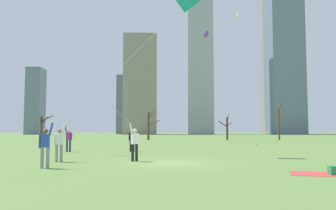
{
  "coord_description": "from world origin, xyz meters",
  "views": [
    {
      "loc": [
        -0.64,
        -16.65,
        1.55
      ],
      "look_at": [
        0.0,
        6.0,
        3.19
      ],
      "focal_mm": 37.11,
      "sensor_mm": 36.0,
      "label": 1
    }
  ],
  "objects_px": {
    "distant_kite_low_near_trees_purple": "(205,40)",
    "bare_tree_rightmost": "(279,122)",
    "kite_flyer_far_back_pink": "(83,91)",
    "bystander_strolling_midfield": "(132,139)",
    "kite_flyer_foreground_left_red": "(49,76)",
    "kite_flyer_midfield_right_teal": "(98,99)",
    "kite_flyer_midfield_center_green": "(74,93)",
    "bare_tree_right_of_center": "(42,126)",
    "picnic_spot": "(327,172)",
    "bare_tree_leftmost": "(227,127)",
    "bare_tree_center": "(149,124)",
    "distant_kite_drifting_left_yellow": "(238,22)"
  },
  "relations": [
    {
      "from": "kite_flyer_far_back_pink",
      "to": "bare_tree_rightmost",
      "type": "relative_size",
      "value": 2.49
    },
    {
      "from": "kite_flyer_far_back_pink",
      "to": "distant_kite_drifting_left_yellow",
      "type": "relative_size",
      "value": 0.72
    },
    {
      "from": "kite_flyer_midfield_right_teal",
      "to": "kite_flyer_foreground_left_red",
      "type": "height_order",
      "value": "kite_flyer_foreground_left_red"
    },
    {
      "from": "picnic_spot",
      "to": "bare_tree_leftmost",
      "type": "relative_size",
      "value": 0.54
    },
    {
      "from": "kite_flyer_midfield_right_teal",
      "to": "bare_tree_leftmost",
      "type": "relative_size",
      "value": 2.64
    },
    {
      "from": "bare_tree_right_of_center",
      "to": "bare_tree_rightmost",
      "type": "xyz_separation_m",
      "value": [
        36.22,
        3.03,
        0.67
      ]
    },
    {
      "from": "distant_kite_drifting_left_yellow",
      "to": "bare_tree_leftmost",
      "type": "xyz_separation_m",
      "value": [
        -1.63,
        1.85,
        -16.43
      ]
    },
    {
      "from": "kite_flyer_foreground_left_red",
      "to": "bystander_strolling_midfield",
      "type": "height_order",
      "value": "kite_flyer_foreground_left_red"
    },
    {
      "from": "distant_kite_low_near_trees_purple",
      "to": "kite_flyer_midfield_center_green",
      "type": "bearing_deg",
      "value": -106.71
    },
    {
      "from": "kite_flyer_midfield_right_teal",
      "to": "distant_kite_drifting_left_yellow",
      "type": "bearing_deg",
      "value": 65.68
    },
    {
      "from": "distant_kite_drifting_left_yellow",
      "to": "picnic_spot",
      "type": "xyz_separation_m",
      "value": [
        -6.58,
        -40.72,
        -18.3
      ]
    },
    {
      "from": "bystander_strolling_midfield",
      "to": "picnic_spot",
      "type": "height_order",
      "value": "bystander_strolling_midfield"
    },
    {
      "from": "kite_flyer_foreground_left_red",
      "to": "kite_flyer_midfield_center_green",
      "type": "bearing_deg",
      "value": -67.76
    },
    {
      "from": "bare_tree_right_of_center",
      "to": "kite_flyer_midfield_center_green",
      "type": "bearing_deg",
      "value": -69.94
    },
    {
      "from": "bare_tree_rightmost",
      "to": "bare_tree_leftmost",
      "type": "bearing_deg",
      "value": 178.72
    },
    {
      "from": "bare_tree_leftmost",
      "to": "bare_tree_rightmost",
      "type": "relative_size",
      "value": 0.67
    },
    {
      "from": "kite_flyer_foreground_left_red",
      "to": "bare_tree_leftmost",
      "type": "relative_size",
      "value": 4.92
    },
    {
      "from": "kite_flyer_far_back_pink",
      "to": "kite_flyer_midfield_right_teal",
      "type": "height_order",
      "value": "kite_flyer_far_back_pink"
    },
    {
      "from": "kite_flyer_midfield_center_green",
      "to": "bystander_strolling_midfield",
      "type": "relative_size",
      "value": 11.27
    },
    {
      "from": "kite_flyer_far_back_pink",
      "to": "kite_flyer_foreground_left_red",
      "type": "bearing_deg",
      "value": 116.22
    },
    {
      "from": "distant_kite_low_near_trees_purple",
      "to": "bare_tree_center",
      "type": "xyz_separation_m",
      "value": [
        -8.19,
        6.68,
        -11.93
      ]
    },
    {
      "from": "kite_flyer_far_back_pink",
      "to": "bare_tree_center",
      "type": "xyz_separation_m",
      "value": [
        2.11,
        38.92,
        -0.89
      ]
    },
    {
      "from": "kite_flyer_far_back_pink",
      "to": "bystander_strolling_midfield",
      "type": "relative_size",
      "value": 9.03
    },
    {
      "from": "kite_flyer_midfield_right_teal",
      "to": "picnic_spot",
      "type": "bearing_deg",
      "value": -34.1
    },
    {
      "from": "bystander_strolling_midfield",
      "to": "bare_tree_leftmost",
      "type": "relative_size",
      "value": 0.41
    },
    {
      "from": "kite_flyer_midfield_center_green",
      "to": "bystander_strolling_midfield",
      "type": "bearing_deg",
      "value": 81.35
    },
    {
      "from": "bare_tree_right_of_center",
      "to": "bare_tree_rightmost",
      "type": "distance_m",
      "value": 36.36
    },
    {
      "from": "bystander_strolling_midfield",
      "to": "distant_kite_drifting_left_yellow",
      "type": "relative_size",
      "value": 0.08
    },
    {
      "from": "bare_tree_rightmost",
      "to": "picnic_spot",
      "type": "bearing_deg",
      "value": -107.42
    },
    {
      "from": "kite_flyer_far_back_pink",
      "to": "kite_flyer_midfield_right_teal",
      "type": "relative_size",
      "value": 1.4
    },
    {
      "from": "kite_flyer_foreground_left_red",
      "to": "bare_tree_center",
      "type": "height_order",
      "value": "kite_flyer_foreground_left_red"
    },
    {
      "from": "picnic_spot",
      "to": "bare_tree_right_of_center",
      "type": "bearing_deg",
      "value": 120.22
    },
    {
      "from": "bystander_strolling_midfield",
      "to": "bare_tree_center",
      "type": "xyz_separation_m",
      "value": [
        0.43,
        30.09,
        1.57
      ]
    },
    {
      "from": "kite_flyer_far_back_pink",
      "to": "bystander_strolling_midfield",
      "type": "bearing_deg",
      "value": 79.21
    },
    {
      "from": "distant_kite_drifting_left_yellow",
      "to": "bare_tree_leftmost",
      "type": "height_order",
      "value": "distant_kite_drifting_left_yellow"
    },
    {
      "from": "kite_flyer_foreground_left_red",
      "to": "kite_flyer_far_back_pink",
      "type": "bearing_deg",
      "value": -63.78
    },
    {
      "from": "bare_tree_rightmost",
      "to": "bare_tree_center",
      "type": "xyz_separation_m",
      "value": [
        -20.65,
        0.85,
        -0.37
      ]
    },
    {
      "from": "distant_kite_low_near_trees_purple",
      "to": "bare_tree_rightmost",
      "type": "xyz_separation_m",
      "value": [
        12.46,
        5.83,
        -11.56
      ]
    },
    {
      "from": "bare_tree_right_of_center",
      "to": "bare_tree_center",
      "type": "distance_m",
      "value": 16.05
    },
    {
      "from": "kite_flyer_midfield_center_green",
      "to": "distant_kite_drifting_left_yellow",
      "type": "relative_size",
      "value": 0.9
    },
    {
      "from": "distant_kite_low_near_trees_purple",
      "to": "bare_tree_center",
      "type": "relative_size",
      "value": 3.27
    },
    {
      "from": "kite_flyer_far_back_pink",
      "to": "bystander_strolling_midfield",
      "type": "xyz_separation_m",
      "value": [
        1.68,
        8.83,
        -2.46
      ]
    },
    {
      "from": "distant_kite_low_near_trees_purple",
      "to": "bare_tree_leftmost",
      "type": "bearing_deg",
      "value": 55.63
    },
    {
      "from": "bare_tree_leftmost",
      "to": "bare_tree_right_of_center",
      "type": "distance_m",
      "value": 28.07
    },
    {
      "from": "kite_flyer_midfield_center_green",
      "to": "distant_kite_low_near_trees_purple",
      "type": "bearing_deg",
      "value": 73.29
    },
    {
      "from": "bare_tree_right_of_center",
      "to": "bare_tree_center",
      "type": "relative_size",
      "value": 0.86
    },
    {
      "from": "bystander_strolling_midfield",
      "to": "bare_tree_right_of_center",
      "type": "height_order",
      "value": "bare_tree_right_of_center"
    },
    {
      "from": "picnic_spot",
      "to": "bare_tree_leftmost",
      "type": "distance_m",
      "value": 42.9
    },
    {
      "from": "bare_tree_leftmost",
      "to": "distant_kite_drifting_left_yellow",
      "type": "bearing_deg",
      "value": -48.65
    },
    {
      "from": "bare_tree_center",
      "to": "kite_flyer_foreground_left_red",
      "type": "bearing_deg",
      "value": -102.27
    }
  ]
}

